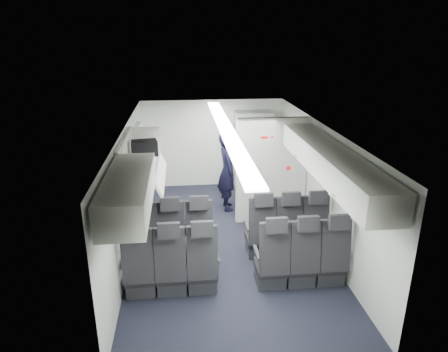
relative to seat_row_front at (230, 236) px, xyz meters
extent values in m
cube|color=black|center=(0.00, 0.53, -0.41)|extent=(3.40, 6.00, 0.01)
cube|color=silver|center=(0.00, 0.53, 1.75)|extent=(3.40, 6.00, 0.01)
cube|color=silver|center=(0.00, 3.53, 0.67)|extent=(3.40, 0.01, 2.15)
cube|color=silver|center=(0.00, -2.47, 0.67)|extent=(3.40, 0.01, 2.15)
cube|color=silver|center=(-1.70, 0.53, 0.67)|extent=(0.01, 6.00, 2.15)
cube|color=silver|center=(1.70, 0.53, 0.67)|extent=(0.01, 6.00, 2.15)
cube|color=white|center=(0.00, 0.53, 1.71)|extent=(0.25, 5.52, 0.03)
cube|color=black|center=(-1.42, 0.08, -0.13)|extent=(0.44, 0.46, 0.12)
cube|color=#2D2D33|center=(-1.42, 0.08, -0.29)|extent=(0.42, 0.42, 0.22)
cube|color=black|center=(-1.42, -0.14, 0.32)|extent=(0.44, 0.20, 0.80)
cube|color=black|center=(-1.42, -0.19, 0.72)|extent=(0.30, 0.12, 0.23)
cube|color=#2D2D33|center=(-1.64, 0.05, 0.15)|extent=(0.05, 0.40, 0.06)
cube|color=#2D2D33|center=(-1.20, 0.05, 0.15)|extent=(0.05, 0.40, 0.06)
cube|color=black|center=(-0.97, 0.08, -0.13)|extent=(0.44, 0.46, 0.12)
cube|color=#2D2D33|center=(-0.97, 0.08, -0.29)|extent=(0.42, 0.42, 0.22)
cube|color=black|center=(-0.97, -0.14, 0.32)|extent=(0.44, 0.20, 0.80)
cube|color=black|center=(-0.97, -0.19, 0.72)|extent=(0.30, 0.12, 0.23)
cube|color=#2D2D33|center=(-1.19, 0.05, 0.15)|extent=(0.05, 0.40, 0.06)
cube|color=#2D2D33|center=(-0.75, 0.05, 0.15)|extent=(0.05, 0.40, 0.06)
cube|color=black|center=(-0.52, 0.08, -0.13)|extent=(0.44, 0.46, 0.12)
cube|color=#2D2D33|center=(-0.52, 0.08, -0.29)|extent=(0.42, 0.42, 0.22)
cube|color=black|center=(-0.52, -0.14, 0.32)|extent=(0.44, 0.20, 0.80)
cube|color=black|center=(-0.52, -0.19, 0.72)|extent=(0.30, 0.12, 0.23)
cube|color=#2D2D33|center=(-0.74, 0.05, 0.15)|extent=(0.05, 0.40, 0.06)
cube|color=#2D2D33|center=(-0.30, 0.05, 0.15)|extent=(0.05, 0.40, 0.06)
cube|color=black|center=(0.52, 0.08, -0.13)|extent=(0.44, 0.46, 0.12)
cube|color=#2D2D33|center=(0.52, 0.08, -0.29)|extent=(0.42, 0.42, 0.22)
cube|color=black|center=(0.52, -0.14, 0.32)|extent=(0.44, 0.20, 0.80)
cube|color=black|center=(0.52, -0.19, 0.72)|extent=(0.30, 0.12, 0.23)
cube|color=#2D2D33|center=(0.30, 0.05, 0.15)|extent=(0.05, 0.40, 0.06)
cube|color=#2D2D33|center=(0.74, 0.05, 0.15)|extent=(0.05, 0.40, 0.06)
cube|color=black|center=(0.97, 0.08, -0.13)|extent=(0.44, 0.46, 0.12)
cube|color=#2D2D33|center=(0.97, 0.08, -0.29)|extent=(0.42, 0.42, 0.22)
cube|color=black|center=(0.97, -0.14, 0.32)|extent=(0.44, 0.20, 0.80)
cube|color=black|center=(0.97, -0.19, 0.72)|extent=(0.30, 0.12, 0.23)
cube|color=#2D2D33|center=(0.75, 0.05, 0.15)|extent=(0.05, 0.40, 0.06)
cube|color=#2D2D33|center=(1.19, 0.05, 0.15)|extent=(0.05, 0.40, 0.06)
cube|color=black|center=(1.42, 0.08, -0.13)|extent=(0.44, 0.46, 0.12)
cube|color=#2D2D33|center=(1.42, 0.08, -0.29)|extent=(0.42, 0.42, 0.22)
cube|color=black|center=(1.42, -0.14, 0.32)|extent=(0.44, 0.20, 0.80)
cube|color=black|center=(1.42, -0.19, 0.72)|extent=(0.30, 0.12, 0.23)
cube|color=#2D2D33|center=(1.20, 0.05, 0.15)|extent=(0.05, 0.40, 0.06)
cube|color=#2D2D33|center=(1.64, 0.05, 0.15)|extent=(0.05, 0.40, 0.06)
cube|color=black|center=(-1.42, -0.82, -0.13)|extent=(0.44, 0.46, 0.12)
cube|color=#2D2D33|center=(-1.42, -0.82, -0.29)|extent=(0.42, 0.42, 0.22)
cube|color=black|center=(-1.42, -1.04, 0.32)|extent=(0.44, 0.20, 0.80)
cube|color=black|center=(-1.42, -1.09, 0.72)|extent=(0.30, 0.12, 0.23)
cube|color=#2D2D33|center=(-1.64, -0.85, 0.15)|extent=(0.05, 0.40, 0.06)
cube|color=#2D2D33|center=(-1.20, -0.85, 0.15)|extent=(0.05, 0.40, 0.06)
cube|color=black|center=(-0.97, -0.82, -0.13)|extent=(0.44, 0.46, 0.12)
cube|color=#2D2D33|center=(-0.97, -0.82, -0.29)|extent=(0.42, 0.42, 0.22)
cube|color=black|center=(-0.97, -1.04, 0.32)|extent=(0.44, 0.20, 0.80)
cube|color=black|center=(-0.97, -1.09, 0.72)|extent=(0.30, 0.12, 0.23)
cube|color=#2D2D33|center=(-1.19, -0.85, 0.15)|extent=(0.05, 0.40, 0.06)
cube|color=#2D2D33|center=(-0.75, -0.85, 0.15)|extent=(0.05, 0.40, 0.06)
cube|color=black|center=(-0.52, -0.82, -0.13)|extent=(0.44, 0.46, 0.12)
cube|color=#2D2D33|center=(-0.52, -0.82, -0.29)|extent=(0.42, 0.42, 0.22)
cube|color=black|center=(-0.52, -1.04, 0.32)|extent=(0.44, 0.20, 0.80)
cube|color=black|center=(-0.52, -1.09, 0.72)|extent=(0.30, 0.12, 0.23)
cube|color=#2D2D33|center=(-0.74, -0.85, 0.15)|extent=(0.05, 0.40, 0.06)
cube|color=#2D2D33|center=(-0.30, -0.85, 0.15)|extent=(0.05, 0.40, 0.06)
cube|color=black|center=(0.52, -0.82, -0.13)|extent=(0.44, 0.46, 0.12)
cube|color=#2D2D33|center=(0.52, -0.82, -0.29)|extent=(0.42, 0.42, 0.22)
cube|color=black|center=(0.52, -1.04, 0.32)|extent=(0.44, 0.20, 0.80)
cube|color=black|center=(0.52, -1.09, 0.72)|extent=(0.30, 0.12, 0.23)
cube|color=#2D2D33|center=(0.30, -0.85, 0.15)|extent=(0.05, 0.40, 0.06)
cube|color=#2D2D33|center=(0.74, -0.85, 0.15)|extent=(0.05, 0.40, 0.06)
cube|color=black|center=(0.97, -0.82, -0.13)|extent=(0.44, 0.46, 0.12)
cube|color=#2D2D33|center=(0.97, -0.82, -0.29)|extent=(0.42, 0.42, 0.22)
cube|color=black|center=(0.97, -1.04, 0.32)|extent=(0.44, 0.20, 0.80)
cube|color=black|center=(0.97, -1.09, 0.72)|extent=(0.30, 0.12, 0.23)
cube|color=#2D2D33|center=(0.75, -0.85, 0.15)|extent=(0.05, 0.40, 0.06)
cube|color=#2D2D33|center=(1.19, -0.85, 0.15)|extent=(0.05, 0.40, 0.06)
cube|color=black|center=(1.42, -0.82, -0.13)|extent=(0.44, 0.46, 0.12)
cube|color=#2D2D33|center=(1.42, -0.82, -0.29)|extent=(0.42, 0.42, 0.22)
cube|color=black|center=(1.42, -1.04, 0.32)|extent=(0.44, 0.20, 0.80)
cube|color=black|center=(1.42, -1.09, 0.72)|extent=(0.30, 0.12, 0.23)
cube|color=#2D2D33|center=(1.20, -0.85, 0.15)|extent=(0.05, 0.40, 0.06)
cube|color=#2D2D33|center=(1.64, -0.85, 0.15)|extent=(0.05, 0.40, 0.06)
cube|color=white|center=(-1.40, -1.47, 1.46)|extent=(0.52, 1.80, 0.40)
cylinder|color=slate|center=(-1.15, -1.47, 1.30)|extent=(0.04, 0.10, 0.04)
cube|color=#9E9E93|center=(-1.40, 0.28, 1.26)|extent=(0.52, 1.70, 0.04)
cube|color=white|center=(-1.66, 0.28, 1.46)|extent=(0.06, 1.70, 0.44)
cube|color=white|center=(-1.40, -0.55, 1.46)|extent=(0.52, 0.04, 0.40)
cube|color=white|center=(-1.40, 1.11, 1.46)|extent=(0.52, 0.04, 0.40)
cube|color=white|center=(-1.15, 0.28, 1.15)|extent=(0.21, 1.61, 0.38)
cube|color=white|center=(1.40, -1.47, 1.46)|extent=(0.52, 1.80, 0.40)
cylinder|color=slate|center=(1.15, -1.47, 1.30)|extent=(0.04, 0.10, 0.04)
cube|color=white|center=(1.40, 0.28, 1.46)|extent=(0.52, 1.70, 0.40)
cylinder|color=slate|center=(1.15, 0.28, 1.30)|extent=(0.04, 0.10, 0.04)
cube|color=silver|center=(0.98, 1.33, 0.67)|extent=(1.40, 0.12, 2.13)
cube|color=white|center=(0.85, 1.26, 1.38)|extent=(0.24, 0.01, 0.10)
cube|color=red|center=(0.80, 1.25, 1.38)|extent=(0.13, 0.01, 0.04)
cube|color=red|center=(0.95, 1.25, 1.38)|extent=(0.05, 0.01, 0.03)
cylinder|color=white|center=(1.30, 1.26, 0.75)|extent=(0.11, 0.01, 0.11)
cylinder|color=red|center=(1.30, 1.26, 0.75)|extent=(0.09, 0.01, 0.09)
cube|color=#939399|center=(0.95, 3.25, 0.55)|extent=(0.85, 0.50, 1.90)
cube|color=#3F3F42|center=(0.95, 2.99, 0.10)|extent=(0.80, 0.01, 0.02)
cube|color=#3F3F42|center=(0.95, 2.99, 0.60)|extent=(0.80, 0.01, 0.02)
cube|color=#3F3F42|center=(0.95, 2.99, 1.10)|extent=(0.80, 0.01, 0.02)
cube|color=silver|center=(-1.64, 2.08, 0.55)|extent=(0.10, 0.92, 1.86)
cylinder|color=black|center=(-1.58, 2.08, 1.05)|extent=(0.03, 0.22, 0.22)
cube|color=gold|center=(-1.58, 2.38, 0.60)|extent=(0.02, 0.10, 0.75)
cylinder|color=white|center=(-1.67, 1.33, 0.90)|extent=(0.01, 0.11, 0.11)
cylinder|color=red|center=(-1.66, 1.33, 0.90)|extent=(0.01, 0.09, 0.09)
imported|color=black|center=(0.20, 2.05, 0.45)|extent=(0.45, 0.65, 1.71)
cube|color=black|center=(-1.38, 0.58, 1.42)|extent=(0.46, 0.36, 0.25)
cube|color=white|center=(0.39, 2.00, 0.70)|extent=(0.18, 0.03, 0.13)
camera|label=1|loc=(-0.75, -5.96, 3.23)|focal=32.00mm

